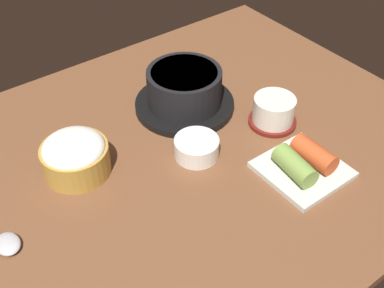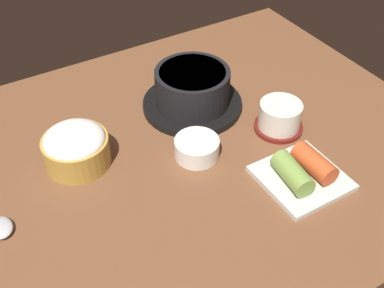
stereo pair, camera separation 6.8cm
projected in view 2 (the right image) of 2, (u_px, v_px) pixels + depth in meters
The scene contains 6 objects.
dining_table at pixel (177, 158), 88.49cm from camera, with size 100.00×76.00×2.00cm, color brown.
stone_pot at pixel (192, 91), 95.66cm from camera, with size 19.92×19.92×8.48cm.
rice_bowl at pixel (76, 147), 83.79cm from camera, with size 11.57×11.57×7.30cm.
tea_cup_with_saucer at pixel (280, 117), 91.26cm from camera, with size 9.33×9.33×5.75cm.
banchan_cup_center at pixel (197, 147), 86.31cm from camera, with size 8.06×8.06×3.50cm.
kimchi_plate at pixel (302, 173), 81.70cm from camera, with size 13.50×13.50×4.70cm.
Camera 2 is at (-30.62, -56.83, 61.64)cm, focal length 45.44 mm.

